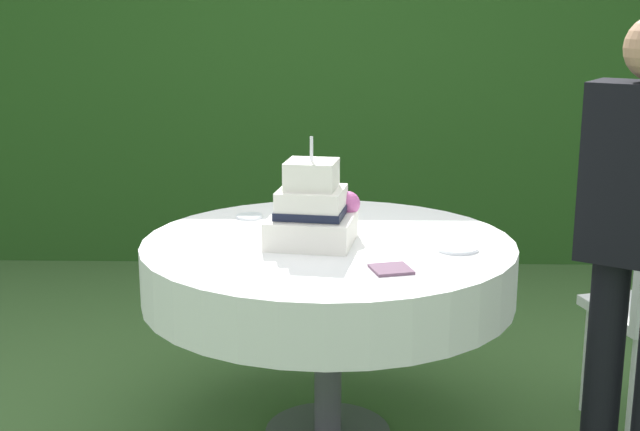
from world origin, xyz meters
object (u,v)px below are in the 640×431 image
object	(u,v)px
wedding_cake	(313,211)
serving_plate_near	(457,248)
cake_table	(328,269)
napkin_stack	(391,269)
serving_plate_far	(249,216)

from	to	relation	value
wedding_cake	serving_plate_near	size ratio (longest dim) A/B	2.63
cake_table	serving_plate_near	bearing A→B (deg)	-13.24
serving_plate_near	cake_table	bearing A→B (deg)	166.76
wedding_cake	serving_plate_near	xyz separation A→B (m)	(0.51, -0.08, -0.11)
napkin_stack	serving_plate_far	bearing A→B (deg)	127.35
cake_table	napkin_stack	distance (m)	0.43
cake_table	serving_plate_far	world-z (taller)	serving_plate_far
cake_table	serving_plate_far	distance (m)	0.49
cake_table	serving_plate_near	size ratio (longest dim) A/B	9.22
serving_plate_near	serving_plate_far	bearing A→B (deg)	149.96
serving_plate_near	napkin_stack	xyz separation A→B (m)	(-0.25, -0.25, -0.00)
cake_table	wedding_cake	world-z (taller)	wedding_cake
serving_plate_near	serving_plate_far	world-z (taller)	same
serving_plate_near	napkin_stack	size ratio (longest dim) A/B	1.20
wedding_cake	serving_plate_far	bearing A→B (deg)	126.01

